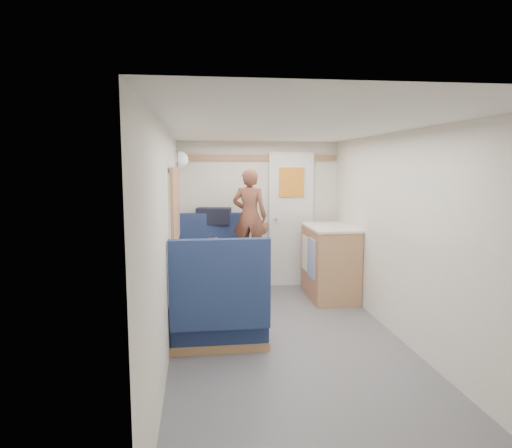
{
  "coord_description": "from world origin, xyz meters",
  "views": [
    {
      "loc": [
        -0.83,
        -3.96,
        1.68
      ],
      "look_at": [
        -0.21,
        0.9,
        1.05
      ],
      "focal_mm": 32.0,
      "sensor_mm": 36.0,
      "label": 1
    }
  ],
  "objects": [
    {
      "name": "dinette_table",
      "position": [
        -0.65,
        1.0,
        0.57
      ],
      "size": [
        0.62,
        0.92,
        0.72
      ],
      "color": "white",
      "rests_on": "floor"
    },
    {
      "name": "wall_right",
      "position": [
        1.1,
        0.0,
        1.0
      ],
      "size": [
        0.02,
        4.5,
        2.0
      ],
      "primitive_type": "cube",
      "color": "silver",
      "rests_on": "floor"
    },
    {
      "name": "oak_trim_low",
      "position": [
        0.0,
        2.23,
        0.85
      ],
      "size": [
        2.15,
        0.02,
        0.08
      ],
      "primitive_type": "cube",
      "color": "#A26749",
      "rests_on": "wall_back"
    },
    {
      "name": "oak_trim_high",
      "position": [
        0.0,
        2.23,
        1.78
      ],
      "size": [
        2.15,
        0.02,
        0.08
      ],
      "primitive_type": "cube",
      "color": "#A26749",
      "rests_on": "wall_back"
    },
    {
      "name": "duffel_bag",
      "position": [
        -0.62,
        2.12,
        1.01
      ],
      "size": [
        0.48,
        0.3,
        0.22
      ],
      "primitive_type": "cube",
      "rotation": [
        0.0,
        0.0,
        -0.2
      ],
      "color": "black",
      "rests_on": "ledge"
    },
    {
      "name": "galley_counter",
      "position": [
        0.82,
        1.55,
        0.47
      ],
      "size": [
        0.57,
        0.92,
        0.92
      ],
      "color": "#A26749",
      "rests_on": "floor"
    },
    {
      "name": "person",
      "position": [
        -0.19,
        1.7,
        1.05
      ],
      "size": [
        0.5,
        0.39,
        1.19
      ],
      "primitive_type": "imported",
      "rotation": [
        0.0,
        0.0,
        2.86
      ],
      "color": "brown",
      "rests_on": "bench_far"
    },
    {
      "name": "ceiling",
      "position": [
        0.0,
        0.0,
        2.0
      ],
      "size": [
        4.5,
        4.5,
        0.0
      ],
      "primitive_type": "plane",
      "rotation": [
        3.14,
        0.0,
        0.0
      ],
      "color": "silver",
      "rests_on": "wall_back"
    },
    {
      "name": "wall_left",
      "position": [
        -1.1,
        0.0,
        1.0
      ],
      "size": [
        0.02,
        4.5,
        2.0
      ],
      "primitive_type": "cube",
      "color": "silver",
      "rests_on": "floor"
    },
    {
      "name": "bench_near",
      "position": [
        -0.65,
        0.14,
        0.3
      ],
      "size": [
        0.9,
        0.59,
        1.05
      ],
      "color": "#18294D",
      "rests_on": "floor"
    },
    {
      "name": "tumbler_right",
      "position": [
        -0.57,
        1.1,
        0.78
      ],
      "size": [
        0.07,
        0.07,
        0.12
      ],
      "primitive_type": "cylinder",
      "color": "silver",
      "rests_on": "dinette_table"
    },
    {
      "name": "dome_light",
      "position": [
        -1.04,
        1.85,
        1.75
      ],
      "size": [
        0.2,
        0.2,
        0.2
      ],
      "primitive_type": "sphere",
      "color": "white",
      "rests_on": "wall_left"
    },
    {
      "name": "wine_glass",
      "position": [
        -0.71,
        1.07,
        0.84
      ],
      "size": [
        0.08,
        0.08,
        0.17
      ],
      "color": "white",
      "rests_on": "dinette_table"
    },
    {
      "name": "ledge",
      "position": [
        -0.65,
        2.12,
        0.88
      ],
      "size": [
        0.9,
        0.14,
        0.04
      ],
      "primitive_type": "cube",
      "color": "#A26749",
      "rests_on": "bench_far"
    },
    {
      "name": "bread_loaf",
      "position": [
        -0.52,
        1.27,
        0.77
      ],
      "size": [
        0.16,
        0.25,
        0.1
      ],
      "primitive_type": "cube",
      "rotation": [
        0.0,
        0.0,
        -0.17
      ],
      "color": "brown",
      "rests_on": "dinette_table"
    },
    {
      "name": "bench_far",
      "position": [
        -0.65,
        1.86,
        0.3
      ],
      "size": [
        0.9,
        0.59,
        1.05
      ],
      "color": "#18294D",
      "rests_on": "floor"
    },
    {
      "name": "tumbler_mid",
      "position": [
        -0.65,
        1.38,
        0.78
      ],
      "size": [
        0.07,
        0.07,
        0.12
      ],
      "primitive_type": "cylinder",
      "color": "white",
      "rests_on": "dinette_table"
    },
    {
      "name": "orange_fruit",
      "position": [
        -0.51,
        0.84,
        0.77
      ],
      "size": [
        0.07,
        0.07,
        0.07
      ],
      "primitive_type": "sphere",
      "color": "#D56709",
      "rests_on": "tray"
    },
    {
      "name": "rear_door",
      "position": [
        0.45,
        2.22,
        0.97
      ],
      "size": [
        0.62,
        0.12,
        1.86
      ],
      "color": "white",
      "rests_on": "wall_back"
    },
    {
      "name": "pepper_grinder",
      "position": [
        -0.72,
        0.93,
        0.77
      ],
      "size": [
        0.04,
        0.04,
        0.1
      ],
      "primitive_type": "cylinder",
      "color": "black",
      "rests_on": "dinette_table"
    },
    {
      "name": "cheese_block",
      "position": [
        -0.66,
        0.78,
        0.75
      ],
      "size": [
        0.11,
        0.08,
        0.03
      ],
      "primitive_type": "cube",
      "rotation": [
        0.0,
        0.0,
        -0.24
      ],
      "color": "#ECD588",
      "rests_on": "tray"
    },
    {
      "name": "salt_grinder",
      "position": [
        -0.73,
        1.07,
        0.76
      ],
      "size": [
        0.03,
        0.03,
        0.08
      ],
      "primitive_type": "cylinder",
      "color": "white",
      "rests_on": "dinette_table"
    },
    {
      "name": "floor",
      "position": [
        0.0,
        0.0,
        0.0
      ],
      "size": [
        4.5,
        4.5,
        0.0
      ],
      "primitive_type": "plane",
      "color": "#515156",
      "rests_on": "ground"
    },
    {
      "name": "side_window",
      "position": [
        -1.08,
        1.0,
        1.25
      ],
      "size": [
        0.04,
        1.3,
        0.72
      ],
      "primitive_type": "cube",
      "color": "#99A28A",
      "rests_on": "wall_left"
    },
    {
      "name": "wall_back",
      "position": [
        0.0,
        2.25,
        1.0
      ],
      "size": [
        2.2,
        0.02,
        2.0
      ],
      "primitive_type": "cube",
      "color": "silver",
      "rests_on": "floor"
    },
    {
      "name": "tray",
      "position": [
        -0.54,
        0.9,
        0.73
      ],
      "size": [
        0.26,
        0.34,
        0.02
      ],
      "primitive_type": "cube",
      "rotation": [
        0.0,
        0.0,
        -0.0
      ],
      "color": "white",
      "rests_on": "dinette_table"
    },
    {
      "name": "tumbler_left",
      "position": [
        -0.83,
        0.62,
        0.78
      ],
      "size": [
        0.07,
        0.07,
        0.12
      ],
      "primitive_type": "cylinder",
      "color": "white",
      "rests_on": "dinette_table"
    },
    {
      "name": "beer_glass",
      "position": [
        -0.43,
        1.17,
        0.78
      ],
      "size": [
        0.07,
        0.07,
        0.11
      ],
      "primitive_type": "cylinder",
      "color": "brown",
      "rests_on": "dinette_table"
    }
  ]
}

